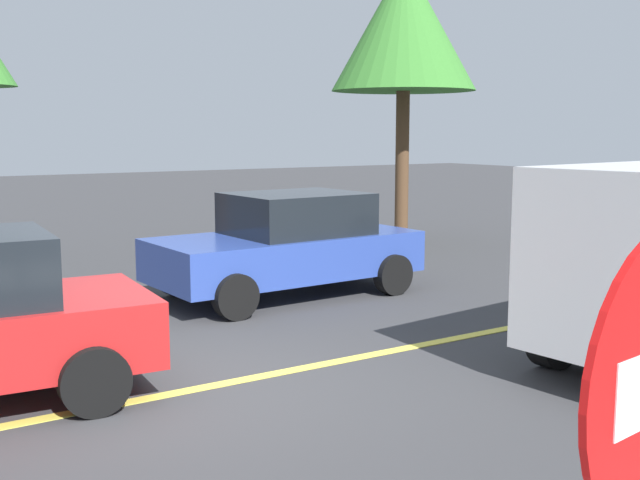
# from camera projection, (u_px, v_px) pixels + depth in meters

# --- Properties ---
(ground_plane) EXTENTS (80.00, 80.00, 0.00)m
(ground_plane) POSITION_uv_depth(u_px,v_px,m) (189.00, 391.00, 7.59)
(ground_plane) COLOR #38383A
(lane_marking_centre) EXTENTS (28.00, 0.16, 0.01)m
(lane_marking_centre) POSITION_uv_depth(u_px,v_px,m) (422.00, 345.00, 9.20)
(lane_marking_centre) COLOR #E0D14C
(car_blue_mid_road) EXTENTS (4.21, 2.22, 1.60)m
(car_blue_mid_road) POSITION_uv_depth(u_px,v_px,m) (288.00, 244.00, 11.95)
(car_blue_mid_road) COLOR #2D479E
(car_blue_mid_road) RESTS_ON ground_plane
(tree_centre_verge) EXTENTS (3.20, 3.20, 6.28)m
(tree_centre_verge) POSITION_uv_depth(u_px,v_px,m) (404.00, 27.00, 16.89)
(tree_centre_verge) COLOR #513823
(tree_centre_verge) RESTS_ON ground_plane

